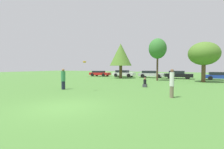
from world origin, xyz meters
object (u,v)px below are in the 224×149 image
Objects in this scene: person_catcher at (172,83)px; tree_1 at (158,49)px; parked_car_white at (123,73)px; bystander_sitting at (145,83)px; parked_car_red at (100,73)px; tree_2 at (204,54)px; parked_car_black at (178,75)px; frisbee at (84,62)px; parked_car_silver at (151,74)px; person_thrower at (63,79)px; tree_0 at (121,55)px; parked_car_blue at (219,76)px.

person_catcher is 14.08m from tree_1.
bystander_sitting is at bearing -60.59° from parked_car_white.
parked_car_red is at bearing -49.08° from person_catcher.
tree_2 is 7.09m from parked_car_black.
person_catcher is 18.79m from parked_car_black.
frisbee is at bearing 0.49° from person_catcher.
frisbee is 20.17m from parked_car_white.
bystander_sitting is at bearing -79.31° from parked_car_silver.
parked_car_red is (-10.35, 18.97, -1.77)m from frisbee.
tree_1 is at bearing -176.98° from tree_2.
person_thrower is 2.76m from frisbee.
tree_0 reaches higher than parked_car_black.
person_thrower is at bearing -99.90° from parked_car_silver.
tree_0 is (-7.52, 10.69, 3.70)m from bystander_sitting.
parked_car_silver is (5.59, -0.20, -0.02)m from parked_car_white.
tree_2 is 6.40m from parked_car_blue.
tree_0 is at bearing -161.54° from parked_car_black.
parked_car_white is 5.59m from parked_car_silver.
person_thrower reaches higher than bystander_sitting.
parked_car_black is at bearing 176.87° from parked_car_blue.
parked_car_blue is (13.35, 18.80, -0.29)m from person_thrower.
tree_0 is at bearing 161.21° from tree_1.
parked_car_black is (9.14, 3.32, -3.39)m from tree_0.
tree_0 is 6.66m from parked_car_silver.
tree_1 is at bearing -24.56° from parked_car_red.
frisbee is 0.07× the size of parked_car_white.
tree_0 reaches higher than parked_car_red.
parked_car_black is (2.26, 5.66, -3.88)m from tree_1.
person_catcher is at bearing 0.00° from person_thrower.
tree_0 is 5.22m from parked_car_white.
person_thrower is at bearing -129.30° from tree_2.
parked_car_blue is at bearing 11.90° from tree_0.
bystander_sitting is (-3.17, 4.72, -0.56)m from person_catcher.
parked_car_silver is (4.44, 3.61, -3.41)m from tree_0.
person_thrower is at bearing 0.00° from person_catcher.
bystander_sitting is 0.22× the size of parked_car_red.
tree_2 is (5.21, 8.65, 3.28)m from bystander_sitting.
parked_car_white is (-8.03, 6.14, -3.88)m from tree_1.
parked_car_blue is at bearing -3.80° from parked_car_white.
tree_0 is (-1.59, 15.65, 3.17)m from person_thrower.
parked_car_white is 0.95× the size of parked_car_silver.
person_thrower is 0.30× the size of tree_1.
parked_car_red is (-13.31, 5.67, -3.95)m from tree_1.
tree_1 is 7.52m from parked_car_silver.
person_catcher is 0.31× the size of tree_0.
parked_car_black is (-1.55, 18.73, -0.26)m from person_catcher.
bystander_sitting is 15.70m from parked_car_blue.
frisbee is at bearing -122.92° from tree_2.
parked_car_blue is (2.21, 5.18, -3.04)m from tree_2.
person_thrower is at bearing -83.47° from parked_car_white.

